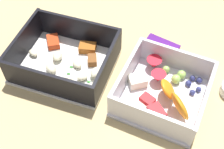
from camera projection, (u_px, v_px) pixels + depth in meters
table_surface at (115, 87)px, 59.27cm from camera, size 80.00×80.00×2.00cm
pasta_container at (65, 60)px, 59.56cm from camera, size 19.04×16.03×6.33cm
fruit_bowl at (163, 90)px, 55.11cm from camera, size 15.55×15.74×6.05cm
candy_bar at (163, 45)px, 63.99cm from camera, size 7.30×3.54×1.20cm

